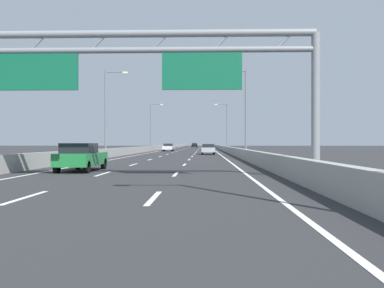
# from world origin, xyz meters

# --- Properties ---
(ground_plane) EXTENTS (260.00, 260.00, 0.00)m
(ground_plane) POSITION_xyz_m (0.00, 100.00, 0.00)
(ground_plane) COLOR #2D2D30
(lane_dash_left_1) EXTENTS (0.16, 3.00, 0.01)m
(lane_dash_left_1) POSITION_xyz_m (-1.80, 12.50, 0.01)
(lane_dash_left_1) COLOR white
(lane_dash_left_1) RESTS_ON ground_plane
(lane_dash_left_2) EXTENTS (0.16, 3.00, 0.01)m
(lane_dash_left_2) POSITION_xyz_m (-1.80, 21.50, 0.01)
(lane_dash_left_2) COLOR white
(lane_dash_left_2) RESTS_ON ground_plane
(lane_dash_left_3) EXTENTS (0.16, 3.00, 0.01)m
(lane_dash_left_3) POSITION_xyz_m (-1.80, 30.50, 0.01)
(lane_dash_left_3) COLOR white
(lane_dash_left_3) RESTS_ON ground_plane
(lane_dash_left_4) EXTENTS (0.16, 3.00, 0.01)m
(lane_dash_left_4) POSITION_xyz_m (-1.80, 39.50, 0.01)
(lane_dash_left_4) COLOR white
(lane_dash_left_4) RESTS_ON ground_plane
(lane_dash_left_5) EXTENTS (0.16, 3.00, 0.01)m
(lane_dash_left_5) POSITION_xyz_m (-1.80, 48.50, 0.01)
(lane_dash_left_5) COLOR white
(lane_dash_left_5) RESTS_ON ground_plane
(lane_dash_left_6) EXTENTS (0.16, 3.00, 0.01)m
(lane_dash_left_6) POSITION_xyz_m (-1.80, 57.50, 0.01)
(lane_dash_left_6) COLOR white
(lane_dash_left_6) RESTS_ON ground_plane
(lane_dash_left_7) EXTENTS (0.16, 3.00, 0.01)m
(lane_dash_left_7) POSITION_xyz_m (-1.80, 66.50, 0.01)
(lane_dash_left_7) COLOR white
(lane_dash_left_7) RESTS_ON ground_plane
(lane_dash_left_8) EXTENTS (0.16, 3.00, 0.01)m
(lane_dash_left_8) POSITION_xyz_m (-1.80, 75.50, 0.01)
(lane_dash_left_8) COLOR white
(lane_dash_left_8) RESTS_ON ground_plane
(lane_dash_left_9) EXTENTS (0.16, 3.00, 0.01)m
(lane_dash_left_9) POSITION_xyz_m (-1.80, 84.50, 0.01)
(lane_dash_left_9) COLOR white
(lane_dash_left_9) RESTS_ON ground_plane
(lane_dash_left_10) EXTENTS (0.16, 3.00, 0.01)m
(lane_dash_left_10) POSITION_xyz_m (-1.80, 93.50, 0.01)
(lane_dash_left_10) COLOR white
(lane_dash_left_10) RESTS_ON ground_plane
(lane_dash_left_11) EXTENTS (0.16, 3.00, 0.01)m
(lane_dash_left_11) POSITION_xyz_m (-1.80, 102.50, 0.01)
(lane_dash_left_11) COLOR white
(lane_dash_left_11) RESTS_ON ground_plane
(lane_dash_left_12) EXTENTS (0.16, 3.00, 0.01)m
(lane_dash_left_12) POSITION_xyz_m (-1.80, 111.50, 0.01)
(lane_dash_left_12) COLOR white
(lane_dash_left_12) RESTS_ON ground_plane
(lane_dash_left_13) EXTENTS (0.16, 3.00, 0.01)m
(lane_dash_left_13) POSITION_xyz_m (-1.80, 120.50, 0.01)
(lane_dash_left_13) COLOR white
(lane_dash_left_13) RESTS_ON ground_plane
(lane_dash_left_14) EXTENTS (0.16, 3.00, 0.01)m
(lane_dash_left_14) POSITION_xyz_m (-1.80, 129.50, 0.01)
(lane_dash_left_14) COLOR white
(lane_dash_left_14) RESTS_ON ground_plane
(lane_dash_left_15) EXTENTS (0.16, 3.00, 0.01)m
(lane_dash_left_15) POSITION_xyz_m (-1.80, 138.50, 0.01)
(lane_dash_left_15) COLOR white
(lane_dash_left_15) RESTS_ON ground_plane
(lane_dash_left_16) EXTENTS (0.16, 3.00, 0.01)m
(lane_dash_left_16) POSITION_xyz_m (-1.80, 147.50, 0.01)
(lane_dash_left_16) COLOR white
(lane_dash_left_16) RESTS_ON ground_plane
(lane_dash_left_17) EXTENTS (0.16, 3.00, 0.01)m
(lane_dash_left_17) POSITION_xyz_m (-1.80, 156.50, 0.01)
(lane_dash_left_17) COLOR white
(lane_dash_left_17) RESTS_ON ground_plane
(lane_dash_right_1) EXTENTS (0.16, 3.00, 0.01)m
(lane_dash_right_1) POSITION_xyz_m (1.80, 12.50, 0.01)
(lane_dash_right_1) COLOR white
(lane_dash_right_1) RESTS_ON ground_plane
(lane_dash_right_2) EXTENTS (0.16, 3.00, 0.01)m
(lane_dash_right_2) POSITION_xyz_m (1.80, 21.50, 0.01)
(lane_dash_right_2) COLOR white
(lane_dash_right_2) RESTS_ON ground_plane
(lane_dash_right_3) EXTENTS (0.16, 3.00, 0.01)m
(lane_dash_right_3) POSITION_xyz_m (1.80, 30.50, 0.01)
(lane_dash_right_3) COLOR white
(lane_dash_right_3) RESTS_ON ground_plane
(lane_dash_right_4) EXTENTS (0.16, 3.00, 0.01)m
(lane_dash_right_4) POSITION_xyz_m (1.80, 39.50, 0.01)
(lane_dash_right_4) COLOR white
(lane_dash_right_4) RESTS_ON ground_plane
(lane_dash_right_5) EXTENTS (0.16, 3.00, 0.01)m
(lane_dash_right_5) POSITION_xyz_m (1.80, 48.50, 0.01)
(lane_dash_right_5) COLOR white
(lane_dash_right_5) RESTS_ON ground_plane
(lane_dash_right_6) EXTENTS (0.16, 3.00, 0.01)m
(lane_dash_right_6) POSITION_xyz_m (1.80, 57.50, 0.01)
(lane_dash_right_6) COLOR white
(lane_dash_right_6) RESTS_ON ground_plane
(lane_dash_right_7) EXTENTS (0.16, 3.00, 0.01)m
(lane_dash_right_7) POSITION_xyz_m (1.80, 66.50, 0.01)
(lane_dash_right_7) COLOR white
(lane_dash_right_7) RESTS_ON ground_plane
(lane_dash_right_8) EXTENTS (0.16, 3.00, 0.01)m
(lane_dash_right_8) POSITION_xyz_m (1.80, 75.50, 0.01)
(lane_dash_right_8) COLOR white
(lane_dash_right_8) RESTS_ON ground_plane
(lane_dash_right_9) EXTENTS (0.16, 3.00, 0.01)m
(lane_dash_right_9) POSITION_xyz_m (1.80, 84.50, 0.01)
(lane_dash_right_9) COLOR white
(lane_dash_right_9) RESTS_ON ground_plane
(lane_dash_right_10) EXTENTS (0.16, 3.00, 0.01)m
(lane_dash_right_10) POSITION_xyz_m (1.80, 93.50, 0.01)
(lane_dash_right_10) COLOR white
(lane_dash_right_10) RESTS_ON ground_plane
(lane_dash_right_11) EXTENTS (0.16, 3.00, 0.01)m
(lane_dash_right_11) POSITION_xyz_m (1.80, 102.50, 0.01)
(lane_dash_right_11) COLOR white
(lane_dash_right_11) RESTS_ON ground_plane
(lane_dash_right_12) EXTENTS (0.16, 3.00, 0.01)m
(lane_dash_right_12) POSITION_xyz_m (1.80, 111.50, 0.01)
(lane_dash_right_12) COLOR white
(lane_dash_right_12) RESTS_ON ground_plane
(lane_dash_right_13) EXTENTS (0.16, 3.00, 0.01)m
(lane_dash_right_13) POSITION_xyz_m (1.80, 120.50, 0.01)
(lane_dash_right_13) COLOR white
(lane_dash_right_13) RESTS_ON ground_plane
(lane_dash_right_14) EXTENTS (0.16, 3.00, 0.01)m
(lane_dash_right_14) POSITION_xyz_m (1.80, 129.50, 0.01)
(lane_dash_right_14) COLOR white
(lane_dash_right_14) RESTS_ON ground_plane
(lane_dash_right_15) EXTENTS (0.16, 3.00, 0.01)m
(lane_dash_right_15) POSITION_xyz_m (1.80, 138.50, 0.01)
(lane_dash_right_15) COLOR white
(lane_dash_right_15) RESTS_ON ground_plane
(lane_dash_right_16) EXTENTS (0.16, 3.00, 0.01)m
(lane_dash_right_16) POSITION_xyz_m (1.80, 147.50, 0.01)
(lane_dash_right_16) COLOR white
(lane_dash_right_16) RESTS_ON ground_plane
(lane_dash_right_17) EXTENTS (0.16, 3.00, 0.01)m
(lane_dash_right_17) POSITION_xyz_m (1.80, 156.50, 0.01)
(lane_dash_right_17) COLOR white
(lane_dash_right_17) RESTS_ON ground_plane
(edge_line_left) EXTENTS (0.16, 176.00, 0.01)m
(edge_line_left) POSITION_xyz_m (-5.25, 88.00, 0.01)
(edge_line_left) COLOR white
(edge_line_left) RESTS_ON ground_plane
(edge_line_right) EXTENTS (0.16, 176.00, 0.01)m
(edge_line_right) POSITION_xyz_m (5.25, 88.00, 0.01)
(edge_line_right) COLOR white
(edge_line_right) RESTS_ON ground_plane
(barrier_left) EXTENTS (0.45, 220.00, 0.95)m
(barrier_left) POSITION_xyz_m (-6.90, 110.00, 0.47)
(barrier_left) COLOR #9E9E99
(barrier_left) RESTS_ON ground_plane
(barrier_right) EXTENTS (0.45, 220.00, 0.95)m
(barrier_right) POSITION_xyz_m (6.90, 110.00, 0.47)
(barrier_right) COLOR #9E9E99
(barrier_right) RESTS_ON ground_plane
(sign_gantry) EXTENTS (16.17, 0.36, 6.36)m
(sign_gantry) POSITION_xyz_m (-0.09, 18.80, 4.81)
(sign_gantry) COLOR gray
(sign_gantry) RESTS_ON ground_plane
(streetlamp_left_mid) EXTENTS (2.58, 0.28, 9.50)m
(streetlamp_left_mid) POSITION_xyz_m (-7.47, 47.03, 5.40)
(streetlamp_left_mid) COLOR slate
(streetlamp_left_mid) RESTS_ON ground_plane
(streetlamp_right_mid) EXTENTS (2.58, 0.28, 9.50)m
(streetlamp_right_mid) POSITION_xyz_m (7.47, 47.03, 5.40)
(streetlamp_right_mid) COLOR slate
(streetlamp_right_mid) RESTS_ON ground_plane
(streetlamp_left_far) EXTENTS (2.58, 0.28, 9.50)m
(streetlamp_left_far) POSITION_xyz_m (-7.47, 86.04, 5.40)
(streetlamp_left_far) COLOR slate
(streetlamp_left_far) RESTS_ON ground_plane
(streetlamp_right_far) EXTENTS (2.58, 0.28, 9.50)m
(streetlamp_right_far) POSITION_xyz_m (7.47, 86.04, 5.40)
(streetlamp_right_far) COLOR slate
(streetlamp_right_far) RESTS_ON ground_plane
(green_car) EXTENTS (1.77, 4.65, 1.52)m
(green_car) POSITION_xyz_m (-3.51, 23.67, 0.77)
(green_car) COLOR #1E7A38
(green_car) RESTS_ON ground_plane
(white_car) EXTENTS (1.81, 4.26, 1.41)m
(white_car) POSITION_xyz_m (-3.59, 79.45, 0.74)
(white_car) COLOR silver
(white_car) RESTS_ON ground_plane
(silver_car) EXTENTS (1.76, 4.63, 1.39)m
(silver_car) POSITION_xyz_m (3.68, 57.38, 0.72)
(silver_car) COLOR #A8ADB2
(silver_car) RESTS_ON ground_plane
(black_car) EXTENTS (1.89, 4.19, 1.46)m
(black_car) POSITION_xyz_m (-0.09, 137.60, 0.76)
(black_car) COLOR black
(black_car) RESTS_ON ground_plane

